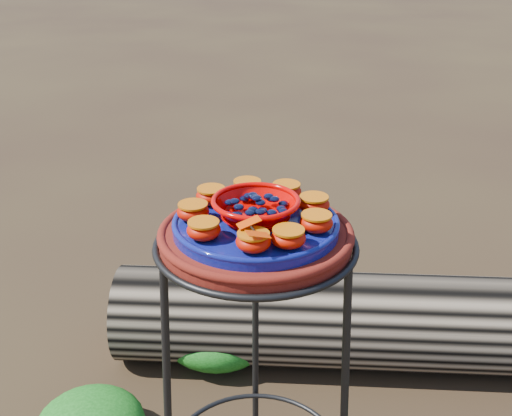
{
  "coord_description": "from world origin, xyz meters",
  "views": [
    {
      "loc": [
        -0.0,
        -1.11,
        1.29
      ],
      "look_at": [
        0.0,
        0.0,
        0.78
      ],
      "focal_mm": 45.0,
      "sensor_mm": 36.0,
      "label": 1
    }
  ],
  "objects_px": {
    "plant_stand": "(256,386)",
    "red_bowl": "(256,210)",
    "cobalt_plate": "(256,226)",
    "driftwood_log": "(374,321)",
    "terracotta_saucer": "(256,237)"
  },
  "relations": [
    {
      "from": "plant_stand",
      "to": "cobalt_plate",
      "type": "height_order",
      "value": "cobalt_plate"
    },
    {
      "from": "plant_stand",
      "to": "red_bowl",
      "type": "xyz_separation_m",
      "value": [
        0.0,
        0.0,
        0.42
      ]
    },
    {
      "from": "cobalt_plate",
      "to": "red_bowl",
      "type": "relative_size",
      "value": 2.0
    },
    {
      "from": "plant_stand",
      "to": "driftwood_log",
      "type": "relative_size",
      "value": 0.44
    },
    {
      "from": "red_bowl",
      "to": "driftwood_log",
      "type": "xyz_separation_m",
      "value": [
        0.37,
        0.53,
        -0.63
      ]
    },
    {
      "from": "plant_stand",
      "to": "terracotta_saucer",
      "type": "height_order",
      "value": "terracotta_saucer"
    },
    {
      "from": "cobalt_plate",
      "to": "driftwood_log",
      "type": "distance_m",
      "value": 0.88
    },
    {
      "from": "terracotta_saucer",
      "to": "driftwood_log",
      "type": "distance_m",
      "value": 0.86
    },
    {
      "from": "plant_stand",
      "to": "cobalt_plate",
      "type": "bearing_deg",
      "value": 0.0
    },
    {
      "from": "cobalt_plate",
      "to": "driftwood_log",
      "type": "bearing_deg",
      "value": 55.55
    },
    {
      "from": "plant_stand",
      "to": "red_bowl",
      "type": "distance_m",
      "value": 0.42
    },
    {
      "from": "terracotta_saucer",
      "to": "driftwood_log",
      "type": "height_order",
      "value": "terracotta_saucer"
    },
    {
      "from": "terracotta_saucer",
      "to": "driftwood_log",
      "type": "relative_size",
      "value": 0.24
    },
    {
      "from": "plant_stand",
      "to": "red_bowl",
      "type": "relative_size",
      "value": 4.35
    },
    {
      "from": "cobalt_plate",
      "to": "driftwood_log",
      "type": "height_order",
      "value": "cobalt_plate"
    }
  ]
}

